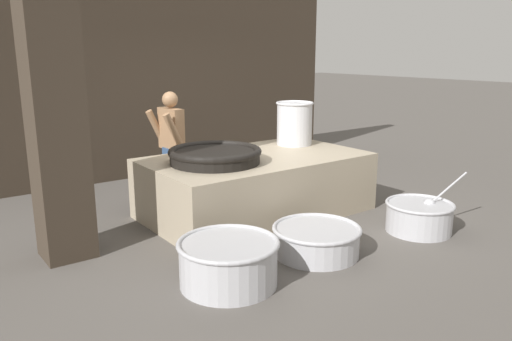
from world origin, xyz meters
TOP-DOWN VIEW (x-y plane):
  - ground_plane at (0.00, 0.00)m, footprint 60.00×60.00m
  - back_wall at (0.00, 2.87)m, footprint 7.19×0.24m
  - support_pillar at (-2.45, 0.05)m, footprint 0.50×0.50m
  - hearth_platform at (0.00, 0.00)m, footprint 2.85×1.66m
  - giant_wok_near at (-0.64, -0.03)m, footprint 1.14×1.14m
  - stock_pot at (0.94, 0.33)m, footprint 0.54×0.54m
  - cook at (-0.66, 1.10)m, footprint 0.38×0.58m
  - prep_bowl_vegetables at (1.14, -1.73)m, footprint 1.02×0.80m
  - prep_bowl_meat at (-1.45, -1.53)m, footprint 0.95×0.95m
  - prep_bowl_extra at (-0.31, -1.50)m, footprint 0.95×0.95m

SIDE VIEW (x-z plane):
  - ground_plane at x=0.00m, z-range 0.00..0.00m
  - prep_bowl_extra at x=-0.31m, z-range 0.02..0.33m
  - prep_bowl_vegetables at x=1.14m, z-range -0.14..0.54m
  - prep_bowl_meat at x=-1.45m, z-range 0.02..0.45m
  - hearth_platform at x=0.00m, z-range 0.00..0.77m
  - cook at x=-0.66m, z-range 0.06..1.63m
  - giant_wok_near at x=-0.64m, z-range 0.78..0.97m
  - stock_pot at x=0.94m, z-range 0.78..1.40m
  - back_wall at x=0.00m, z-range 0.00..3.24m
  - support_pillar at x=-2.45m, z-range 0.00..3.24m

